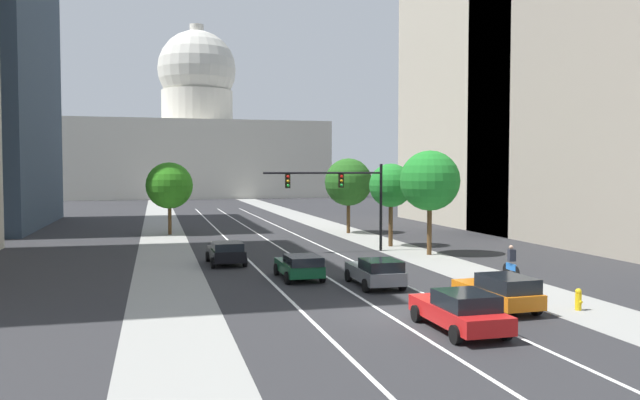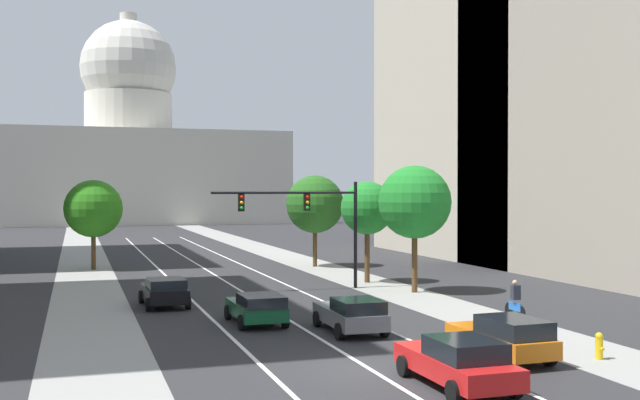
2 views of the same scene
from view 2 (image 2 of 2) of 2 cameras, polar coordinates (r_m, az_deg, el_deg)
ground_plane at (r=63.37m, az=-9.73°, el=-4.40°), size 400.00×400.00×0.00m
sidewalk_left at (r=57.78m, az=-17.15°, el=-4.92°), size 3.77×130.00×0.01m
sidewalk_right at (r=60.24m, az=-1.27°, el=-4.65°), size 3.77×130.00×0.01m
lane_stripe_left at (r=48.17m, az=-10.96°, el=-6.02°), size 0.16×90.00×0.01m
lane_stripe_center at (r=48.64m, az=-7.23°, el=-5.95°), size 0.16×90.00×0.01m
lane_stripe_right at (r=49.32m, az=-3.60°, el=-5.85°), size 0.16×90.00×0.01m
capitol_building at (r=135.85m, az=-14.08°, el=3.21°), size 51.80×25.06×36.07m
car_orange at (r=26.57m, az=13.58°, el=-9.89°), size 2.11×4.43×1.49m
car_black at (r=38.11m, az=-11.54°, el=-6.68°), size 2.19×4.12×1.42m
car_red at (r=22.69m, az=10.30°, el=-11.77°), size 2.11×4.68×1.48m
car_gray at (r=30.65m, az=2.37°, el=-8.50°), size 2.11×4.38×1.44m
car_green at (r=32.54m, az=-4.72°, el=-8.00°), size 2.07×4.15×1.36m
traffic_signal_mast at (r=43.38m, az=-0.79°, el=-0.96°), size 8.53×0.39×6.16m
fire_hydrant at (r=27.62m, az=20.12°, el=-10.17°), size 0.26×0.35×0.91m
cyclist at (r=34.88m, az=14.37°, el=-7.23°), size 0.37×1.70×1.72m
street_tree_mid_left at (r=56.70m, az=-16.56°, el=-0.63°), size 4.10×4.10×6.41m
street_tree_mid_right at (r=42.51m, az=7.08°, el=-0.17°), size 4.06×4.06×7.04m
street_tree_near_right at (r=56.48m, az=-0.38°, el=-0.33°), size 4.29×4.29×6.77m
street_tree_far_right at (r=46.85m, az=3.54°, el=-0.63°), size 3.26×3.26×6.21m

